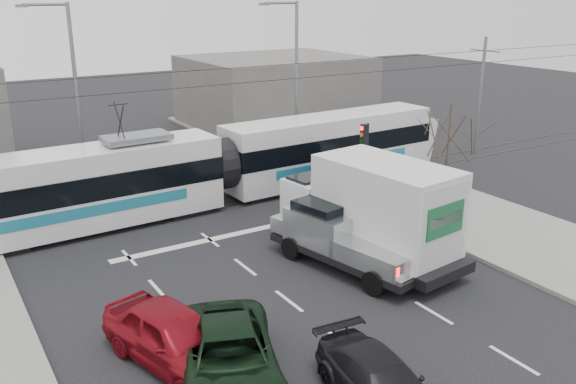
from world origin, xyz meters
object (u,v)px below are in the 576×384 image
street_lamp_far (72,86)px  red_car (174,337)px  bare_tree (449,136)px  street_lamp_near (294,74)px  silver_pickup (341,236)px  navy_pickup (355,184)px  traffic_signal (365,145)px  box_truck (372,210)px  tram (219,165)px  green_car (229,358)px

street_lamp_far → red_car: size_ratio=1.91×
bare_tree → street_lamp_near: bearing=91.4°
silver_pickup → navy_pickup: 6.17m
traffic_signal → red_car: traffic_signal is taller
box_truck → navy_pickup: 5.50m
tram → red_car: 13.19m
tram → red_car: size_ratio=5.29×
street_lamp_near → silver_pickup: bearing=-115.3°
tram → bare_tree: bearing=-49.4°
box_truck → tram: bearing=96.4°
street_lamp_near → navy_pickup: size_ratio=1.57×
bare_tree → tram: size_ratio=0.20×
street_lamp_near → street_lamp_far: size_ratio=1.00×
street_lamp_near → navy_pickup: 9.14m
box_truck → red_car: bearing=-169.9°
box_truck → navy_pickup: bearing=51.8°
street_lamp_far → tram: 8.43m
traffic_signal → silver_pickup: size_ratio=0.56×
bare_tree → box_truck: (-4.92, -1.20, -1.92)m
silver_pickup → red_car: silver_pickup is taller
street_lamp_far → red_car: bearing=-96.3°
bare_tree → street_lamp_far: 17.97m
box_truck → navy_pickup: box_truck is taller
tram → silver_pickup: size_ratio=3.87×
street_lamp_near → bare_tree: bearing=-88.6°
traffic_signal → navy_pickup: traffic_signal is taller
street_lamp_near → red_car: (-13.40, -15.33, -4.31)m
bare_tree → navy_pickup: 4.81m
navy_pickup → street_lamp_far: bearing=138.9°
traffic_signal → street_lamp_far: 14.47m
green_car → red_car: 1.76m
street_lamp_near → street_lamp_far: (-11.50, 2.00, 0.00)m
street_lamp_near → tram: size_ratio=0.36×
bare_tree → tram: bare_tree is taller
traffic_signal → street_lamp_far: street_lamp_far is taller
street_lamp_near → box_truck: (-4.64, -12.70, -3.24)m
street_lamp_near → red_car: bearing=-131.2°
green_car → red_car: red_car is taller
bare_tree → street_lamp_far: street_lamp_far is taller
bare_tree → green_car: bearing=-157.3°
tram → red_car: tram is taller
box_truck → green_car: 9.02m
street_lamp_far → bare_tree: bearing=-48.9°
street_lamp_far → green_car: street_lamp_far is taller
silver_pickup → box_truck: (1.31, -0.10, 0.76)m
traffic_signal → box_truck: 6.49m
box_truck → traffic_signal: bearing=47.2°
bare_tree → street_lamp_near: (-0.29, 11.50, 1.32)m
traffic_signal → street_lamp_near: bearing=83.6°
green_car → navy_pickup: bearing=60.3°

